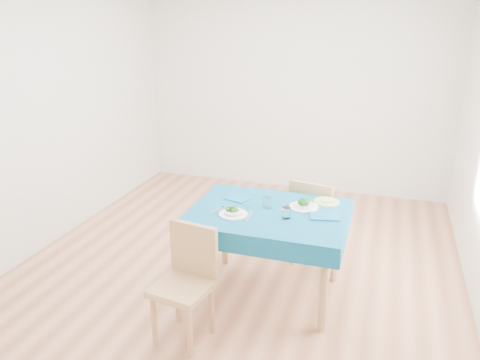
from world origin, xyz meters
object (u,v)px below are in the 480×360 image
(table, at_px, (268,253))
(bowl_near, at_px, (233,211))
(chair_near, at_px, (182,282))
(bowl_far, at_px, (304,203))
(side_plate, at_px, (327,202))
(chair_far, at_px, (316,213))

(table, height_order, bowl_near, bowl_near)
(table, bearing_deg, chair_near, -119.24)
(chair_near, height_order, bowl_far, chair_near)
(bowl_near, distance_m, side_plate, 0.82)
(chair_far, bearing_deg, side_plate, 121.01)
(chair_far, bearing_deg, bowl_far, 97.22)
(side_plate, bearing_deg, table, -141.44)
(chair_near, xyz_separation_m, bowl_near, (0.18, 0.60, 0.32))
(chair_far, bearing_deg, bowl_near, 68.39)
(chair_near, distance_m, bowl_near, 0.70)
(table, height_order, side_plate, side_plate)
(chair_far, distance_m, bowl_near, 1.03)
(bowl_far, bearing_deg, chair_near, -126.52)
(bowl_near, bearing_deg, side_plate, 36.68)
(table, height_order, chair_far, chair_far)
(side_plate, bearing_deg, chair_far, 110.27)
(side_plate, bearing_deg, bowl_near, -143.32)
(bowl_far, relative_size, side_plate, 1.11)
(chair_far, xyz_separation_m, bowl_near, (-0.53, -0.84, 0.29))
(table, bearing_deg, bowl_near, -146.70)
(chair_near, height_order, side_plate, chair_near)
(table, height_order, chair_near, chair_near)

